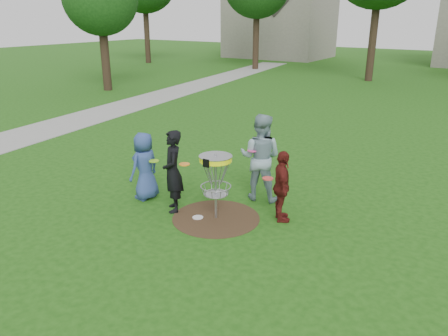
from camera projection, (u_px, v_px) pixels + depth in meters
The scene contains 10 objects.
ground at pixel (216, 218), 8.96m from camera, with size 100.00×100.00×0.00m, color #19470F.
dirt_patch at pixel (216, 218), 8.96m from camera, with size 1.80×1.80×0.01m, color #47331E.
concrete_path at pixel (135, 103), 20.43m from camera, with size 2.20×40.00×0.02m, color #9E9E99.
player_blue at pixel (145, 166), 9.69m from camera, with size 0.75×0.49×1.53m, color navy.
player_black at pixel (173, 171), 9.04m from camera, with size 0.64×0.42×1.75m, color black.
player_grey at pixel (260, 157), 9.61m from camera, with size 0.95×0.74×1.95m, color #7D98A1.
player_maroon at pixel (282, 187), 8.63m from camera, with size 0.86×0.36×1.46m, color #561713.
disc_on_grass at pixel (198, 217), 8.96m from camera, with size 0.22×0.22×0.02m, color silver.
disc_golf_basket at pixel (216, 171), 8.62m from camera, with size 0.66×0.67×1.38m.
held_discs at pixel (214, 163), 9.07m from camera, with size 2.75×1.45×0.32m.
Camera 1 is at (4.58, -6.70, 3.95)m, focal length 35.00 mm.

